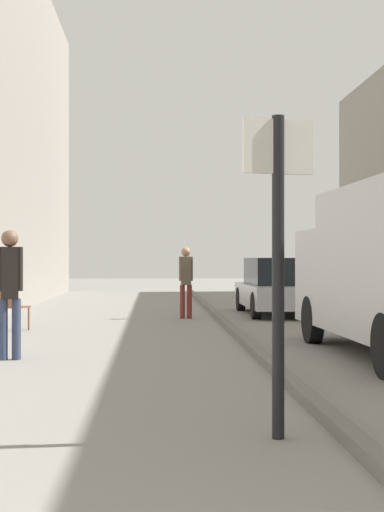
{
  "coord_description": "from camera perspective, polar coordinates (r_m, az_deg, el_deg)",
  "views": [
    {
      "loc": [
        0.04,
        -1.04,
        1.46
      ],
      "look_at": [
        0.82,
        14.38,
        1.49
      ],
      "focal_mm": 53.48,
      "sensor_mm": 36.0,
      "label": 1
    }
  ],
  "objects": [
    {
      "name": "cafe_chair_near_window",
      "position": [
        15.6,
        -13.3,
        -3.46
      ],
      "size": [
        0.61,
        0.61,
        0.94
      ],
      "rotation": [
        0.0,
        0.0,
        5.72
      ],
      "color": "brown",
      "rests_on": "ground_plane"
    },
    {
      "name": "pedestrian_mid_block",
      "position": [
        18.2,
        -0.46,
        -1.61
      ],
      "size": [
        0.34,
        0.22,
        1.7
      ],
      "rotation": [
        0.0,
        0.0,
        0.14
      ],
      "color": "maroon",
      "rests_on": "ground_plane"
    },
    {
      "name": "pedestrian_main_foreground",
      "position": [
        11.15,
        -13.47,
        -2.11
      ],
      "size": [
        0.36,
        0.24,
        1.85
      ],
      "rotation": [
        0.0,
        0.0,
        0.18
      ],
      "color": "#2D3851",
      "rests_on": "ground_plane"
    },
    {
      "name": "street_sign_post",
      "position": [
        6.16,
        6.46,
        0.71
      ],
      "size": [
        0.59,
        0.17,
        2.6
      ],
      "rotation": [
        0.0,
        0.0,
        3.37
      ],
      "color": "black",
      "rests_on": "ground_plane"
    },
    {
      "name": "kerb_strip",
      "position": [
        13.21,
        3.82,
        -6.19
      ],
      "size": [
        0.16,
        40.0,
        0.12
      ],
      "primitive_type": "cube",
      "color": "#615F5B",
      "rests_on": "ground_plane"
    },
    {
      "name": "ground_plane",
      "position": [
        13.12,
        -3.09,
        -6.49
      ],
      "size": [
        80.0,
        80.0,
        0.0
      ],
      "primitive_type": "plane",
      "color": "gray"
    },
    {
      "name": "parked_car",
      "position": [
        19.63,
        6.57,
        -2.29
      ],
      "size": [
        1.88,
        4.22,
        1.45
      ],
      "rotation": [
        0.0,
        0.0,
        0.01
      ],
      "color": "#B7B7BC",
      "rests_on": "ground_plane"
    }
  ]
}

